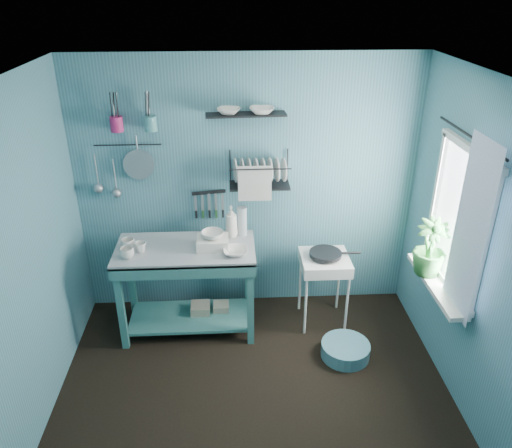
{
  "coord_description": "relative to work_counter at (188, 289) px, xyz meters",
  "views": [
    {
      "loc": [
        -0.16,
        -2.88,
        3.06
      ],
      "look_at": [
        0.05,
        0.85,
        1.2
      ],
      "focal_mm": 35.0,
      "sensor_mm": 36.0,
      "label": 1
    }
  ],
  "objects": [
    {
      "name": "floor",
      "position": [
        0.58,
        -1.05,
        -0.44
      ],
      "size": [
        3.2,
        3.2,
        0.0
      ],
      "primitive_type": "plane",
      "color": "black",
      "rests_on": "ground"
    },
    {
      "name": "ceiling",
      "position": [
        0.58,
        -1.05,
        2.06
      ],
      "size": [
        3.2,
        3.2,
        0.0
      ],
      "primitive_type": "plane",
      "rotation": [
        3.14,
        0.0,
        0.0
      ],
      "color": "silver",
      "rests_on": "ground"
    },
    {
      "name": "wall_back",
      "position": [
        0.58,
        0.45,
        0.81
      ],
      "size": [
        3.2,
        0.0,
        3.2
      ],
      "primitive_type": "plane",
      "rotation": [
        1.57,
        0.0,
        0.0
      ],
      "color": "#3E707F",
      "rests_on": "ground"
    },
    {
      "name": "wall_left",
      "position": [
        -1.02,
        -1.05,
        0.81
      ],
      "size": [
        0.0,
        3.0,
        3.0
      ],
      "primitive_type": "plane",
      "rotation": [
        1.57,
        0.0,
        1.57
      ],
      "color": "#3E707F",
      "rests_on": "ground"
    },
    {
      "name": "wall_right",
      "position": [
        2.18,
        -1.05,
        0.81
      ],
      "size": [
        0.0,
        3.0,
        3.0
      ],
      "primitive_type": "plane",
      "rotation": [
        1.57,
        0.0,
        -1.57
      ],
      "color": "#3E707F",
      "rests_on": "ground"
    },
    {
      "name": "work_counter",
      "position": [
        0.0,
        0.0,
        0.0
      ],
      "size": [
        1.29,
        0.7,
        0.88
      ],
      "primitive_type": "cube",
      "rotation": [
        0.0,
        0.0,
        0.06
      ],
      "color": "#377471",
      "rests_on": "floor"
    },
    {
      "name": "mug_left",
      "position": [
        -0.48,
        -0.16,
        0.49
      ],
      "size": [
        0.12,
        0.12,
        0.1
      ],
      "primitive_type": "imported",
      "color": "silver",
      "rests_on": "work_counter"
    },
    {
      "name": "mug_mid",
      "position": [
        -0.38,
        -0.06,
        0.49
      ],
      "size": [
        0.14,
        0.14,
        0.09
      ],
      "primitive_type": "imported",
      "rotation": [
        0.0,
        0.0,
        0.52
      ],
      "color": "silver",
      "rests_on": "work_counter"
    },
    {
      "name": "mug_right",
      "position": [
        -0.5,
        0.0,
        0.49
      ],
      "size": [
        0.17,
        0.17,
        0.1
      ],
      "primitive_type": "imported",
      "rotation": [
        0.0,
        0.0,
        1.05
      ],
      "color": "silver",
      "rests_on": "work_counter"
    },
    {
      "name": "wash_tub",
      "position": [
        0.25,
        -0.02,
        0.49
      ],
      "size": [
        0.28,
        0.22,
        0.1
      ],
      "primitive_type": "cube",
      "color": "silver",
      "rests_on": "work_counter"
    },
    {
      "name": "tub_bowl",
      "position": [
        0.25,
        -0.02,
        0.57
      ],
      "size": [
        0.2,
        0.19,
        0.06
      ],
      "primitive_type": "imported",
      "color": "silver",
      "rests_on": "wash_tub"
    },
    {
      "name": "soap_bottle",
      "position": [
        0.42,
        0.2,
        0.59
      ],
      "size": [
        0.11,
        0.12,
        0.3
      ],
      "primitive_type": "imported",
      "color": "silver",
      "rests_on": "work_counter"
    },
    {
      "name": "water_bottle",
      "position": [
        0.52,
        0.22,
        0.58
      ],
      "size": [
        0.09,
        0.09,
        0.28
      ],
      "primitive_type": "cylinder",
      "color": "#ABB7BF",
      "rests_on": "work_counter"
    },
    {
      "name": "counter_bowl",
      "position": [
        0.45,
        -0.15,
        0.47
      ],
      "size": [
        0.22,
        0.22,
        0.05
      ],
      "primitive_type": "imported",
      "color": "silver",
      "rests_on": "work_counter"
    },
    {
      "name": "hotplate_stand",
      "position": [
        1.29,
        0.04,
        -0.08
      ],
      "size": [
        0.52,
        0.52,
        0.72
      ],
      "primitive_type": "cube",
      "rotation": [
        0.0,
        0.0,
        -0.17
      ],
      "color": "white",
      "rests_on": "floor"
    },
    {
      "name": "frying_pan",
      "position": [
        1.29,
        0.04,
        0.31
      ],
      "size": [
        0.3,
        0.3,
        0.03
      ],
      "primitive_type": "cylinder",
      "color": "black",
      "rests_on": "hotplate_stand"
    },
    {
      "name": "knife_strip",
      "position": [
        0.21,
        0.42,
        0.8
      ],
      "size": [
        0.32,
        0.07,
        0.03
      ],
      "primitive_type": "cube",
      "rotation": [
        0.0,
        0.0,
        0.17
      ],
      "color": "black",
      "rests_on": "wall_back"
    },
    {
      "name": "dish_rack",
      "position": [
        0.69,
        0.32,
        1.05
      ],
      "size": [
        0.57,
        0.28,
        0.32
      ],
      "primitive_type": "cube",
      "rotation": [
        0.0,
        0.0,
        -0.07
      ],
      "color": "black",
      "rests_on": "wall_back"
    },
    {
      "name": "upper_shelf",
      "position": [
        0.57,
        0.35,
        1.55
      ],
      "size": [
        0.71,
        0.21,
        0.02
      ],
      "primitive_type": "cube",
      "rotation": [
        0.0,
        0.0,
        0.05
      ],
      "color": "black",
      "rests_on": "wall_back"
    },
    {
      "name": "shelf_bowl_left",
      "position": [
        0.42,
        0.35,
        1.6
      ],
      "size": [
        0.23,
        0.23,
        0.05
      ],
      "primitive_type": "imported",
      "rotation": [
        0.0,
        0.0,
        -0.12
      ],
      "color": "silver",
      "rests_on": "upper_shelf"
    },
    {
      "name": "shelf_bowl_right",
      "position": [
        0.71,
        0.35,
        1.62
      ],
      "size": [
        0.23,
        0.23,
        0.05
      ],
      "primitive_type": "imported",
      "rotation": [
        0.0,
        0.0,
        -0.04
      ],
      "color": "silver",
      "rests_on": "upper_shelf"
    },
    {
      "name": "utensil_cup_magenta",
      "position": [
        -0.55,
        0.37,
        1.47
      ],
      "size": [
        0.11,
        0.11,
        0.13
      ],
      "primitive_type": "cylinder",
      "color": "#AE205D",
      "rests_on": "wall_back"
    },
    {
      "name": "utensil_cup_teal",
      "position": [
        -0.26,
        0.37,
        1.47
      ],
      "size": [
        0.11,
        0.11,
        0.13
      ],
      "primitive_type": "cylinder",
      "color": "teal",
      "rests_on": "wall_back"
    },
    {
      "name": "colander",
      "position": [
        -0.41,
        0.4,
        1.09
      ],
      "size": [
        0.28,
        0.03,
        0.28
      ],
      "primitive_type": "cylinder",
      "rotation": [
        1.54,
        0.0,
        0.0
      ],
      "color": "#A2A3A9",
      "rests_on": "wall_back"
    },
    {
      "name": "ladle_outer",
      "position": [
        -0.79,
        0.41,
        1.04
      ],
      "size": [
        0.01,
        0.01,
        0.3
      ],
      "primitive_type": "cylinder",
      "color": "#A2A3A9",
      "rests_on": "wall_back"
    },
    {
      "name": "ladle_inner",
      "position": [
        -0.64,
        0.41,
        0.99
      ],
      "size": [
        0.01,
        0.01,
        0.3
      ],
      "primitive_type": "cylinder",
      "color": "#A2A3A9",
      "rests_on": "wall_back"
    },
    {
      "name": "hook_rail",
      "position": [
        -0.49,
        0.42,
        1.27
      ],
      "size": [
        0.6,
        0.01,
        0.01
      ],
      "primitive_type": "cylinder",
      "rotation": [
        0.0,
        1.57,
        0.0
      ],
      "color": "black",
      "rests_on": "wall_back"
    },
    {
      "name": "window_glass",
      "position": [
        2.16,
        -0.6,
        0.96
      ],
      "size": [
        0.0,
        1.1,
        1.1
      ],
      "primitive_type": "plane",
      "rotation": [
        1.57,
        0.0,
        1.57
      ],
      "color": "white",
      "rests_on": "wall_right"
    },
    {
      "name": "windowsill",
      "position": [
        2.08,
        -0.6,
        0.37
      ],
      "size": [
        0.16,
        0.95,
        0.04
      ],
      "primitive_type": "cube",
      "color": "white",
      "rests_on": "wall_right"
    },
    {
      "name": "curtain",
      "position": [
        2.1,
        -0.9,
        1.01
      ],
      "size": [
        0.0,
        1.35,
        1.35
      ],
      "primitive_type": "plane",
      "rotation": [
        1.57,
        0.0,
        1.57
      ],
      "color": "white",
      "rests_on": "wall_right"
    },
    {
      "name": "curtain_rod",
      "position": [
        2.12,
        -0.6,
        1.61
      ],
      "size": [
        0.02,
        1.05,
        0.02
      ],
      "primitive_type": "cylinder",
      "rotation": [
        1.57,
        0.0,
        0.0
      ],
      "color": "black",
      "rests_on": "wall_right"
    },
    {
      "name": "potted_plant",
      "position": [
        2.04,
        -0.46,
        0.63
      ],
      "size": [
        0.31,
        0.31,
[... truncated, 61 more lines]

